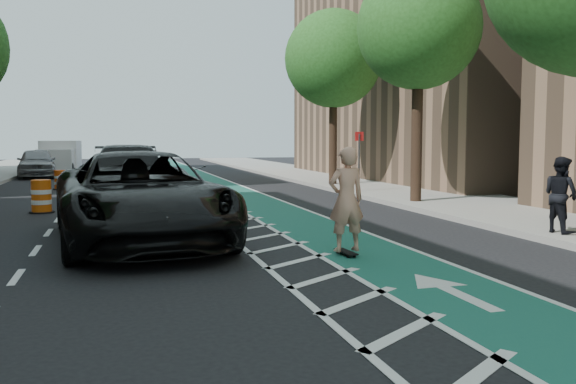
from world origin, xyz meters
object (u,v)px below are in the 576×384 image
object	(u,v)px
skateboarder	(346,199)
suv_far	(128,173)
suv_near	(139,197)
barrel_a	(41,197)

from	to	relation	value
skateboarder	suv_far	size ratio (longest dim) A/B	0.29
skateboarder	suv_near	distance (m)	4.50
skateboarder	suv_near	bearing A→B (deg)	-38.73
suv_near	barrel_a	bearing A→B (deg)	107.32
skateboarder	suv_far	world-z (taller)	skateboarder
suv_far	barrel_a	world-z (taller)	suv_far
skateboarder	suv_far	xyz separation A→B (m)	(-3.73, 11.47, -0.08)
suv_far	skateboarder	bearing A→B (deg)	-72.55
suv_near	barrel_a	world-z (taller)	suv_near
skateboarder	barrel_a	world-z (taller)	skateboarder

